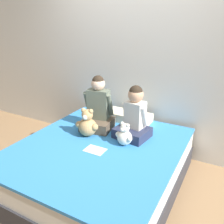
% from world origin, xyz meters
% --- Properties ---
extents(ground_plane, '(14.00, 14.00, 0.00)m').
position_xyz_m(ground_plane, '(0.00, 0.00, 0.00)').
color(ground_plane, '#93704C').
extents(wall_behind_bed, '(8.00, 0.06, 2.50)m').
position_xyz_m(wall_behind_bed, '(0.00, 1.03, 1.25)').
color(wall_behind_bed, silver).
rests_on(wall_behind_bed, ground_plane).
extents(bed, '(1.67, 1.86, 0.48)m').
position_xyz_m(bed, '(0.00, 0.00, 0.24)').
color(bed, '#2D2D33').
rests_on(bed, ground_plane).
extents(child_on_left, '(0.40, 0.39, 0.65)m').
position_xyz_m(child_on_left, '(-0.24, 0.38, 0.74)').
color(child_on_left, brown).
rests_on(child_on_left, bed).
extents(child_on_right, '(0.40, 0.36, 0.60)m').
position_xyz_m(child_on_right, '(0.24, 0.38, 0.73)').
color(child_on_right, '#282D47').
rests_on(child_on_right, bed).
extents(teddy_bear_held_by_left_child, '(0.28, 0.21, 0.33)m').
position_xyz_m(teddy_bear_held_by_left_child, '(-0.23, 0.14, 0.62)').
color(teddy_bear_held_by_left_child, tan).
rests_on(teddy_bear_held_by_left_child, bed).
extents(teddy_bear_held_by_right_child, '(0.21, 0.16, 0.26)m').
position_xyz_m(teddy_bear_held_by_right_child, '(0.23, 0.15, 0.59)').
color(teddy_bear_held_by_right_child, silver).
rests_on(teddy_bear_held_by_right_child, bed).
extents(pillow_at_headboard, '(0.59, 0.28, 0.11)m').
position_xyz_m(pillow_at_headboard, '(0.00, 0.76, 0.54)').
color(pillow_at_headboard, beige).
rests_on(pillow_at_headboard, bed).
extents(sign_card, '(0.21, 0.15, 0.00)m').
position_xyz_m(sign_card, '(0.02, -0.10, 0.48)').
color(sign_card, white).
rests_on(sign_card, bed).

